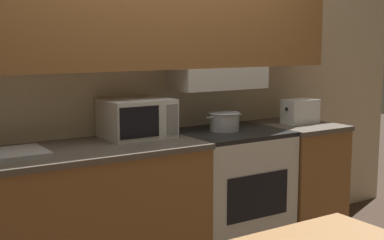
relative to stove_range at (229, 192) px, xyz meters
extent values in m
cube|color=beige|center=(-0.55, 0.35, 0.81)|extent=(5.32, 0.05, 2.55)
cube|color=#936033|center=(-0.55, 0.17, 1.27)|extent=(2.92, 0.32, 0.71)
cube|color=silver|center=(0.00, 0.17, 0.84)|extent=(0.72, 0.34, 0.16)
cube|color=#936033|center=(-1.20, -0.01, -0.02)|extent=(1.62, 0.67, 0.89)
cube|color=brown|center=(-1.20, -0.01, 0.45)|extent=(1.64, 0.69, 0.04)
cube|color=#936033|center=(0.65, -0.01, -0.02)|extent=(0.52, 0.67, 0.89)
cube|color=brown|center=(0.65, -0.01, 0.45)|extent=(0.54, 0.69, 0.04)
cube|color=silver|center=(0.00, 0.00, -0.02)|extent=(0.75, 0.65, 0.90)
cube|color=black|center=(0.00, 0.00, 0.45)|extent=(0.75, 0.65, 0.03)
cube|color=black|center=(0.00, -0.33, 0.05)|extent=(0.53, 0.01, 0.31)
cylinder|color=black|center=(-0.17, -0.13, 0.46)|extent=(0.11, 0.11, 0.01)
cylinder|color=black|center=(0.17, -0.13, 0.46)|extent=(0.11, 0.11, 0.01)
cylinder|color=black|center=(-0.17, 0.13, 0.46)|extent=(0.11, 0.11, 0.01)
cylinder|color=black|center=(0.17, 0.13, 0.46)|extent=(0.11, 0.11, 0.01)
cylinder|color=#B7BABF|center=(-0.03, 0.02, 0.53)|extent=(0.22, 0.22, 0.13)
torus|color=#B7BABF|center=(-0.03, 0.02, 0.59)|extent=(0.23, 0.23, 0.01)
cylinder|color=#B7BABF|center=(-0.16, 0.02, 0.57)|extent=(0.05, 0.01, 0.01)
cylinder|color=#B7BABF|center=(0.09, 0.02, 0.57)|extent=(0.05, 0.01, 0.01)
cube|color=silver|center=(-0.69, 0.13, 0.59)|extent=(0.45, 0.36, 0.26)
cube|color=black|center=(-0.76, -0.05, 0.59)|extent=(0.28, 0.01, 0.20)
cube|color=gray|center=(-0.52, -0.05, 0.59)|extent=(0.08, 0.01, 0.20)
cube|color=silver|center=(0.67, -0.02, 0.56)|extent=(0.28, 0.16, 0.19)
cube|color=black|center=(0.53, -0.02, 0.59)|extent=(0.01, 0.02, 0.02)
cube|color=black|center=(0.58, -0.02, 0.65)|extent=(0.04, 0.11, 0.01)
cube|color=black|center=(0.64, -0.02, 0.65)|extent=(0.04, 0.11, 0.01)
cube|color=black|center=(0.71, -0.02, 0.65)|extent=(0.04, 0.11, 0.01)
cube|color=black|center=(0.77, -0.02, 0.65)|extent=(0.04, 0.11, 0.01)
camera|label=1|loc=(-2.31, -3.06, 1.11)|focal=50.00mm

